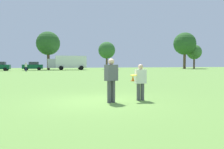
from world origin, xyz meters
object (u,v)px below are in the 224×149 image
at_px(player_thrower, 111,78).
at_px(frisbee, 134,75).
at_px(box_truck, 68,62).
at_px(parked_car_center, 33,66).
at_px(bystander_sideline_watcher, 26,66).
at_px(traffic_cone, 133,78).
at_px(player_defender, 141,80).

relative_size(player_thrower, frisbee, 6.14).
bearing_deg(box_truck, parked_car_center, -171.75).
relative_size(frisbee, box_truck, 0.03).
bearing_deg(bystander_sideline_watcher, traffic_cone, -67.58).
bearing_deg(bystander_sideline_watcher, player_thrower, -79.57).
xyz_separation_m(player_thrower, box_truck, (1.39, 44.88, 0.81)).
xyz_separation_m(box_truck, bystander_sideline_watcher, (-8.23, -7.69, -0.83)).
distance_m(player_defender, traffic_cone, 10.18).
height_order(frisbee, bystander_sideline_watcher, bystander_sideline_watcher).
xyz_separation_m(player_defender, box_truck, (0.11, 44.66, 0.93)).
height_order(player_thrower, parked_car_center, parked_car_center).
xyz_separation_m(player_defender, parked_car_center, (-7.37, 43.57, 0.10)).
distance_m(player_defender, frisbee, 0.42).
height_order(player_defender, box_truck, box_truck).
bearing_deg(player_defender, player_thrower, -170.37).
bearing_deg(frisbee, box_truck, 89.42).
bearing_deg(bystander_sideline_watcher, box_truck, 43.02).
bearing_deg(player_defender, box_truck, 89.86).
relative_size(player_thrower, box_truck, 0.20).
distance_m(player_thrower, parked_car_center, 44.21).
height_order(player_defender, bystander_sideline_watcher, bystander_sideline_watcher).
distance_m(player_thrower, frisbee, 0.94).
distance_m(player_thrower, traffic_cone, 10.85).
bearing_deg(player_thrower, traffic_cone, 65.90).
relative_size(parked_car_center, box_truck, 0.49).
bearing_deg(box_truck, bystander_sideline_watcher, -136.98).
distance_m(frisbee, bystander_sideline_watcher, 37.90).
relative_size(traffic_cone, bystander_sideline_watcher, 0.29).
bearing_deg(parked_car_center, player_defender, -80.40).
relative_size(player_thrower, player_defender, 1.14).
bearing_deg(player_thrower, bystander_sideline_watcher, 100.43).
height_order(traffic_cone, bystander_sideline_watcher, bystander_sideline_watcher).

